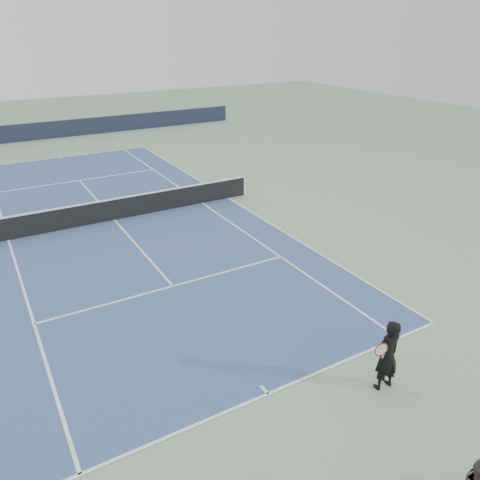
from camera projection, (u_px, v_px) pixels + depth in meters
ground at (114, 220)px, 19.79m from camera, size 80.00×80.00×0.00m
court_surface at (114, 220)px, 19.78m from camera, size 10.97×23.77×0.01m
tennis_net at (113, 209)px, 19.58m from camera, size 12.90×0.10×1.07m
windscreen_far at (42, 131)px, 33.60m from camera, size 30.00×0.25×1.20m
tennis_player at (387, 355)px, 10.30m from camera, size 0.79×0.49×1.77m
tennis_ball at (418, 393)px, 10.42m from camera, size 0.07×0.07×0.07m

